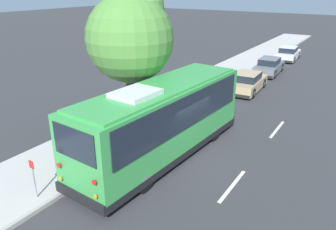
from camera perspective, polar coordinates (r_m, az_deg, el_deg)
ground_plane at (r=14.28m, az=2.11°, el=-7.08°), size 160.00×160.00×0.00m
sidewalk_slab at (r=16.34m, az=-9.76°, el=-3.21°), size 80.00×3.64×0.15m
curb_strip at (r=15.24m, az=-4.43°, el=-4.86°), size 80.00×0.14×0.15m
shuttle_bus at (r=13.52m, az=-0.97°, el=-0.46°), size 9.25×2.94×3.33m
parked_sedan_tan at (r=23.30m, az=13.62°, el=5.52°), size 4.39×1.96×1.31m
parked_sedan_gray at (r=28.53m, az=17.19°, el=8.11°), size 4.43×1.90×1.32m
parked_sedan_white at (r=34.64m, az=20.18°, el=9.99°), size 4.40×1.94×1.27m
street_tree at (r=15.14m, az=-6.45°, el=14.01°), size 3.95×3.95×7.06m
sign_post_near at (r=11.96m, az=-22.34°, el=-10.22°), size 0.06×0.22×1.41m
sign_post_far at (r=12.76m, az=-16.91°, el=-7.96°), size 0.06×0.06×1.22m
fire_hydrant at (r=19.25m, az=3.95°, el=2.51°), size 0.22×0.22×0.81m
lane_stripe_mid at (r=12.54m, az=11.14°, el=-12.00°), size 2.40×0.14×0.01m
lane_stripe_ahead at (r=17.66m, az=18.47°, el=-2.37°), size 2.40×0.14×0.01m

